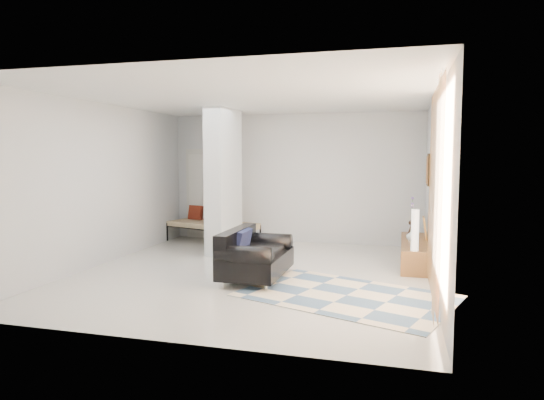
# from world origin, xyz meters

# --- Properties ---
(floor) EXTENTS (6.00, 6.00, 0.00)m
(floor) POSITION_xyz_m (0.00, 0.00, 0.00)
(floor) COLOR beige
(floor) RESTS_ON ground
(ceiling) EXTENTS (6.00, 6.00, 0.00)m
(ceiling) POSITION_xyz_m (0.00, 0.00, 2.80)
(ceiling) COLOR white
(ceiling) RESTS_ON wall_back
(wall_back) EXTENTS (6.00, 0.00, 6.00)m
(wall_back) POSITION_xyz_m (0.00, 3.00, 1.40)
(wall_back) COLOR silver
(wall_back) RESTS_ON ground
(wall_front) EXTENTS (6.00, 0.00, 6.00)m
(wall_front) POSITION_xyz_m (0.00, -3.00, 1.40)
(wall_front) COLOR silver
(wall_front) RESTS_ON ground
(wall_left) EXTENTS (0.00, 6.00, 6.00)m
(wall_left) POSITION_xyz_m (-2.75, 0.00, 1.40)
(wall_left) COLOR silver
(wall_left) RESTS_ON ground
(wall_right) EXTENTS (0.00, 6.00, 6.00)m
(wall_right) POSITION_xyz_m (2.75, 0.00, 1.40)
(wall_right) COLOR silver
(wall_right) RESTS_ON ground
(partition_column) EXTENTS (0.35, 1.20, 2.80)m
(partition_column) POSITION_xyz_m (-1.10, 1.60, 1.40)
(partition_column) COLOR silver
(partition_column) RESTS_ON floor
(hallway_door) EXTENTS (0.85, 0.06, 2.04)m
(hallway_door) POSITION_xyz_m (-2.10, 2.96, 1.02)
(hallway_door) COLOR beige
(hallway_door) RESTS_ON floor
(curtain) EXTENTS (0.00, 2.55, 2.55)m
(curtain) POSITION_xyz_m (2.67, -1.15, 1.45)
(curtain) COLOR #FE9D42
(curtain) RESTS_ON wall_right
(wall_art) EXTENTS (0.04, 0.45, 0.55)m
(wall_art) POSITION_xyz_m (2.72, 1.39, 1.65)
(wall_art) COLOR #311E0D
(wall_art) RESTS_ON wall_right
(media_console) EXTENTS (0.45, 2.03, 0.80)m
(media_console) POSITION_xyz_m (2.52, 1.40, 0.20)
(media_console) COLOR brown
(media_console) RESTS_ON floor
(loveseat) EXTENTS (0.86, 1.47, 0.76)m
(loveseat) POSITION_xyz_m (0.10, -0.34, 0.36)
(loveseat) COLOR silver
(loveseat) RESTS_ON floor
(daybed) EXTENTS (2.14, 1.38, 0.77)m
(daybed) POSITION_xyz_m (-1.70, 2.48, 0.41)
(daybed) COLOR black
(daybed) RESTS_ON floor
(area_rug) EXTENTS (3.15, 2.61, 0.01)m
(area_rug) POSITION_xyz_m (1.60, -0.90, 0.01)
(area_rug) COLOR beige
(area_rug) RESTS_ON floor
(cylinder_lamp) EXTENTS (0.12, 0.12, 0.65)m
(cylinder_lamp) POSITION_xyz_m (2.50, 0.51, 0.72)
(cylinder_lamp) COLOR silver
(cylinder_lamp) RESTS_ON media_console
(bronze_figurine) EXTENTS (0.15, 0.15, 0.26)m
(bronze_figurine) POSITION_xyz_m (2.47, 2.16, 0.53)
(bronze_figurine) COLOR black
(bronze_figurine) RESTS_ON media_console
(vase) EXTENTS (0.21, 0.21, 0.19)m
(vase) POSITION_xyz_m (2.47, 1.45, 0.50)
(vase) COLOR white
(vase) RESTS_ON media_console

